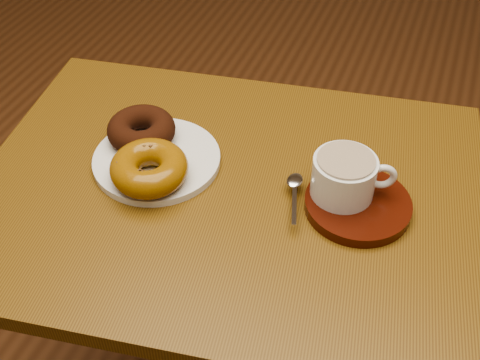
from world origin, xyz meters
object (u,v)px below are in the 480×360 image
(cafe_table, at_px, (229,237))
(coffee_cup, at_px, (345,176))
(donut_plate, at_px, (157,160))
(saucer, at_px, (358,204))

(cafe_table, xyz_separation_m, coffee_cup, (0.17, 0.03, 0.17))
(donut_plate, height_order, saucer, saucer)
(coffee_cup, bearing_deg, saucer, -36.03)
(coffee_cup, bearing_deg, donut_plate, 165.89)
(cafe_table, bearing_deg, saucer, -1.47)
(donut_plate, height_order, coffee_cup, coffee_cup)
(cafe_table, xyz_separation_m, saucer, (0.20, 0.02, 0.13))
(cafe_table, bearing_deg, donut_plate, 166.77)
(donut_plate, distance_m, coffee_cup, 0.31)
(cafe_table, bearing_deg, coffee_cup, 2.33)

